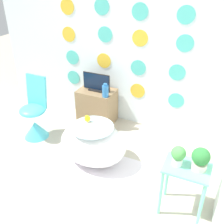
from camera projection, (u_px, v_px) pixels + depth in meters
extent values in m
plane|color=#BCB29E|center=(37.00, 218.00, 2.65)|extent=(12.00, 12.00, 0.00)
cube|color=white|center=(122.00, 39.00, 3.72)|extent=(4.22, 0.04, 2.60)
cylinder|color=#4CBFB2|center=(74.00, 77.00, 4.36)|extent=(0.23, 0.01, 0.23)
cylinder|color=gold|center=(102.00, 87.00, 4.20)|extent=(0.23, 0.01, 0.23)
cylinder|color=gold|center=(137.00, 91.00, 3.97)|extent=(0.23, 0.01, 0.23)
cylinder|color=#4CBFB2|center=(176.00, 101.00, 3.77)|extent=(0.23, 0.01, 0.23)
cylinder|color=#4CBFB2|center=(72.00, 58.00, 4.19)|extent=(0.23, 0.01, 0.23)
cylinder|color=gold|center=(104.00, 61.00, 3.97)|extent=(0.23, 0.01, 0.23)
cylinder|color=#4CBFB2|center=(138.00, 68.00, 3.79)|extent=(0.23, 0.01, 0.23)
cylinder|color=#4CBFB2|center=(177.00, 73.00, 3.58)|extent=(0.23, 0.01, 0.23)
cylinder|color=gold|center=(69.00, 34.00, 4.02)|extent=(0.23, 0.01, 0.23)
cylinder|color=#4CBFB2|center=(105.00, 35.00, 3.77)|extent=(0.23, 0.01, 0.23)
cylinder|color=gold|center=(140.00, 38.00, 3.57)|extent=(0.23, 0.01, 0.23)
cylinder|color=#4CBFB2|center=(185.00, 43.00, 3.36)|extent=(0.23, 0.01, 0.23)
cylinder|color=gold|center=(67.00, 7.00, 3.82)|extent=(0.23, 0.01, 0.23)
cylinder|color=#4CBFB2|center=(102.00, 7.00, 3.60)|extent=(0.23, 0.01, 0.23)
cylinder|color=#4CBFB2|center=(140.00, 12.00, 3.41)|extent=(0.23, 0.01, 0.23)
cylinder|color=#4CBFB2|center=(186.00, 15.00, 3.20)|extent=(0.23, 0.01, 0.23)
cube|color=silver|center=(92.00, 165.00, 3.33)|extent=(1.29, 0.66, 0.01)
ellipsoid|color=white|center=(93.00, 144.00, 3.29)|extent=(0.86, 0.64, 0.54)
cylinder|color=#B2DBEA|center=(92.00, 127.00, 3.17)|extent=(0.53, 0.53, 0.01)
sphere|color=yellow|center=(87.00, 119.00, 3.23)|extent=(0.08, 0.08, 0.08)
sphere|color=yellow|center=(87.00, 117.00, 3.20)|extent=(0.05, 0.05, 0.05)
cone|color=orange|center=(86.00, 118.00, 3.18)|extent=(0.02, 0.02, 0.02)
cone|color=#4CC6DB|center=(36.00, 129.00, 3.84)|extent=(0.35, 0.35, 0.24)
ellipsoid|color=#4CC6DB|center=(33.00, 110.00, 3.68)|extent=(0.37, 0.37, 0.13)
cube|color=#4CC6DB|center=(37.00, 91.00, 3.68)|extent=(0.32, 0.10, 0.47)
cube|color=#8E704C|center=(97.00, 106.00, 4.14)|extent=(0.56, 0.40, 0.55)
cube|color=white|center=(91.00, 106.00, 3.94)|extent=(0.47, 0.01, 0.15)
cube|color=black|center=(97.00, 90.00, 4.00)|extent=(0.23, 0.12, 0.02)
cube|color=black|center=(96.00, 82.00, 3.94)|extent=(0.44, 0.01, 0.26)
cube|color=#0F1E38|center=(96.00, 82.00, 3.93)|extent=(0.42, 0.01, 0.24)
cylinder|color=#2D72B7|center=(105.00, 91.00, 3.78)|extent=(0.09, 0.09, 0.17)
cylinder|color=#2D72B7|center=(105.00, 85.00, 3.73)|extent=(0.05, 0.05, 0.03)
cube|color=#72D8B7|center=(187.00, 168.00, 2.46)|extent=(0.43, 0.32, 0.02)
cylinder|color=#72D8B7|center=(161.00, 193.00, 2.57)|extent=(0.03, 0.03, 0.56)
cylinder|color=#72D8B7|center=(201.00, 207.00, 2.43)|extent=(0.03, 0.03, 0.56)
cylinder|color=#72D8B7|center=(167.00, 176.00, 2.78)|extent=(0.03, 0.03, 0.56)
cylinder|color=#72D8B7|center=(205.00, 187.00, 2.64)|extent=(0.03, 0.03, 0.56)
cylinder|color=white|center=(177.00, 161.00, 2.47)|extent=(0.10, 0.10, 0.08)
sphere|color=#4C9E4C|center=(179.00, 153.00, 2.42)|extent=(0.14, 0.14, 0.14)
cylinder|color=beige|center=(199.00, 166.00, 2.41)|extent=(0.14, 0.14, 0.07)
sphere|color=#2D7A38|center=(201.00, 156.00, 2.36)|extent=(0.17, 0.17, 0.17)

